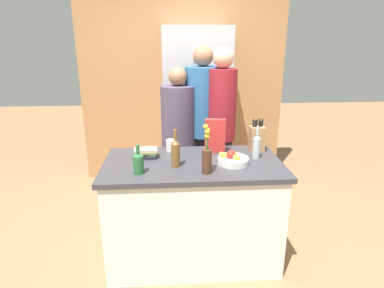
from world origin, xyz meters
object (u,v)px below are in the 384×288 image
person_in_red_tee (222,123)px  flower_vase (207,157)px  bottle_vinegar (257,146)px  cereal_box (215,136)px  refrigerator (196,111)px  person_in_blue (202,122)px  bottle_wine (138,162)px  person_at_sink (179,135)px  fruit_bowl (233,159)px  bottle_oil (176,152)px  knife_block (257,138)px  coffee_mug (171,145)px  book_stack (146,153)px

person_in_red_tee → flower_vase: bearing=-97.3°
bottle_vinegar → cereal_box: bearing=152.4°
refrigerator → person_in_blue: bearing=-88.1°
refrigerator → bottle_wine: size_ratio=8.97×
bottle_wine → person_at_sink: 1.05m
fruit_bowl → refrigerator: bearing=96.4°
fruit_bowl → bottle_oil: bottle_oil is taller
flower_vase → person_in_red_tee: bearing=74.9°
bottle_vinegar → bottle_wine: bearing=-164.9°
knife_block → flower_vase: size_ratio=0.79×
bottle_oil → person_in_blue: 1.01m
bottle_oil → coffee_mug: bearing=95.8°
bottle_wine → book_stack: bearing=84.3°
book_stack → person_in_red_tee: size_ratio=0.11×
flower_vase → bottle_wine: size_ratio=1.70×
fruit_bowl → coffee_mug: 0.60m
flower_vase → coffee_mug: flower_vase is taller
bottle_wine → person_in_blue: size_ratio=0.12×
refrigerator → person_in_blue: 0.61m
fruit_bowl → knife_block: knife_block is taller
book_stack → bottle_oil: bottle_oil is taller
knife_block → person_at_sink: size_ratio=0.19×
knife_block → flower_vase: flower_vase is taller
bottle_vinegar → person_in_red_tee: 0.70m
flower_vase → person_at_sink: bearing=100.0°
cereal_box → coffee_mug: (-0.39, 0.06, -0.10)m
fruit_bowl → bottle_oil: 0.46m
fruit_bowl → flower_vase: size_ratio=0.66×
cereal_box → person_at_sink: bearing=118.1°
coffee_mug → bottle_oil: (0.04, -0.38, 0.07)m
cereal_box → person_in_blue: bearing=94.0°
person_at_sink → person_in_blue: person_in_blue is taller
person_in_blue → bottle_wine: bearing=-124.8°
book_stack → bottle_oil: 0.34m
refrigerator → flower_vase: size_ratio=5.28×
refrigerator → coffee_mug: bearing=-105.1°
fruit_bowl → coffee_mug: (-0.50, 0.34, 0.01)m
flower_vase → cereal_box: size_ratio=1.25×
cereal_box → coffee_mug: cereal_box is taller
coffee_mug → person_in_red_tee: person_in_red_tee is taller
flower_vase → knife_block: bearing=43.5°
bottle_wine → person_at_sink: bearing=72.0°
coffee_mug → flower_vase: bearing=-62.9°
bottle_oil → person_in_blue: bearing=72.4°
refrigerator → coffee_mug: refrigerator is taller
person_in_red_tee → person_in_blue: bearing=148.9°
flower_vase → cereal_box: flower_vase is taller
person_at_sink → person_in_red_tee: size_ratio=0.89×
cereal_box → person_in_blue: (-0.05, 0.65, -0.03)m
refrigerator → knife_block: 1.31m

